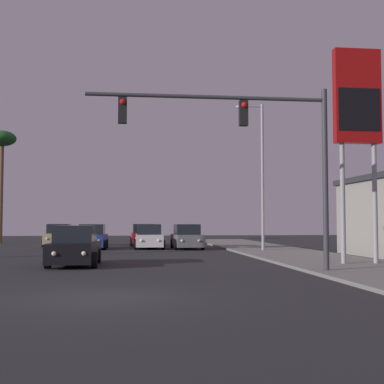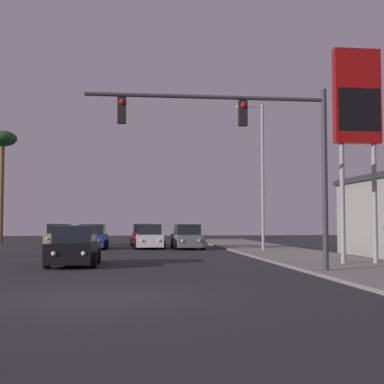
{
  "view_description": "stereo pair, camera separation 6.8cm",
  "coord_description": "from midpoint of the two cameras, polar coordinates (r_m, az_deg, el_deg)",
  "views": [
    {
      "loc": [
        0.67,
        -13.19,
        1.82
      ],
      "look_at": [
        3.97,
        14.85,
        3.42
      ],
      "focal_mm": 50.0,
      "sensor_mm": 36.0,
      "label": 1
    },
    {
      "loc": [
        0.74,
        -13.19,
        1.82
      ],
      "look_at": [
        3.97,
        14.85,
        3.42
      ],
      "focal_mm": 50.0,
      "sensor_mm": 36.0,
      "label": 2
    }
  ],
  "objects": [
    {
      "name": "traffic_light_mast",
      "position": [
        19.12,
        6.86,
        5.73
      ],
      "size": [
        8.6,
        0.36,
        6.5
      ],
      "color": "#38383D",
      "rests_on": "sidewalk_right"
    },
    {
      "name": "gas_station_sign",
      "position": [
        23.76,
        17.28,
        8.56
      ],
      "size": [
        2.0,
        0.42,
        9.0
      ],
      "color": "#99999E",
      "rests_on": "sidewalk_right"
    },
    {
      "name": "car_grey",
      "position": [
        36.59,
        -0.45,
        -4.9
      ],
      "size": [
        2.04,
        4.34,
        1.68
      ],
      "rotation": [
        0.0,
        0.0,
        3.18
      ],
      "color": "slate",
      "rests_on": "ground"
    },
    {
      "name": "ground_plane",
      "position": [
        13.33,
        -9.71,
        -11.04
      ],
      "size": [
        120.0,
        120.0,
        0.0
      ],
      "primitive_type": "plane",
      "color": "#28282B"
    },
    {
      "name": "car_blue",
      "position": [
        37.04,
        -10.51,
        -4.82
      ],
      "size": [
        2.04,
        4.34,
        1.68
      ],
      "rotation": [
        0.0,
        0.0,
        3.11
      ],
      "color": "navy",
      "rests_on": "ground"
    },
    {
      "name": "sidewalk_right",
      "position": [
        24.87,
        14.29,
        -7.2
      ],
      "size": [
        5.0,
        60.0,
        0.12
      ],
      "color": "gray",
      "rests_on": "ground"
    },
    {
      "name": "car_tan",
      "position": [
        41.98,
        -13.94,
        -4.59
      ],
      "size": [
        2.04,
        4.31,
        1.68
      ],
      "rotation": [
        0.0,
        0.0,
        3.14
      ],
      "color": "tan",
      "rests_on": "ground"
    },
    {
      "name": "car_red",
      "position": [
        42.16,
        -5.14,
        -4.66
      ],
      "size": [
        2.04,
        4.33,
        1.68
      ],
      "rotation": [
        0.0,
        0.0,
        3.16
      ],
      "color": "maroon",
      "rests_on": "ground"
    },
    {
      "name": "street_lamp",
      "position": [
        33.13,
        7.39,
        2.5
      ],
      "size": [
        1.74,
        0.24,
        9.0
      ],
      "color": "#99999E",
      "rests_on": "sidewalk_right"
    },
    {
      "name": "car_black",
      "position": [
        23.08,
        -12.35,
        -5.79
      ],
      "size": [
        2.04,
        4.34,
        1.68
      ],
      "rotation": [
        0.0,
        0.0,
        3.1
      ],
      "color": "black",
      "rests_on": "ground"
    },
    {
      "name": "car_white",
      "position": [
        37.01,
        -4.53,
        -4.87
      ],
      "size": [
        2.04,
        4.32,
        1.68
      ],
      "rotation": [
        0.0,
        0.0,
        3.13
      ],
      "color": "silver",
      "rests_on": "ground"
    },
    {
      "name": "palm_tree_far",
      "position": [
        48.89,
        -19.52,
        4.71
      ],
      "size": [
        2.4,
        2.4,
        9.68
      ],
      "color": "brown",
      "rests_on": "ground"
    }
  ]
}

